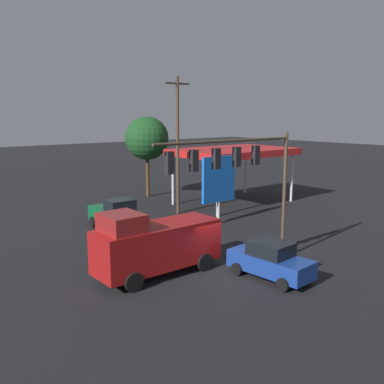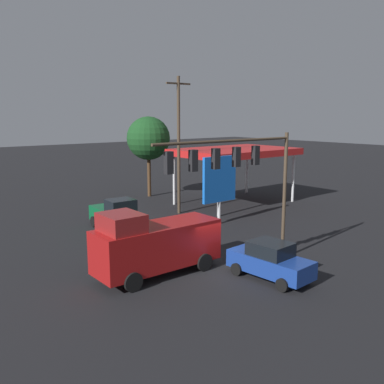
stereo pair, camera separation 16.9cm
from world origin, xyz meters
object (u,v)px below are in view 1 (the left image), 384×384
(utility_pole, at_px, (178,143))
(pickup_parked, at_px, (116,215))
(traffic_signal_assembly, at_px, (237,167))
(street_tree, at_px, (147,139))
(sedan_far, at_px, (270,260))
(price_sign, at_px, (219,180))
(delivery_truck, at_px, (155,244))

(utility_pole, height_order, pickup_parked, utility_pole)
(traffic_signal_assembly, xyz_separation_m, street_tree, (-8.51, -21.09, 0.24))
(pickup_parked, bearing_deg, sedan_far, 10.46)
(traffic_signal_assembly, distance_m, street_tree, 22.74)
(utility_pole, relative_size, pickup_parked, 2.13)
(utility_pole, xyz_separation_m, street_tree, (-2.29, -8.03, -0.06))
(pickup_parked, height_order, street_tree, street_tree)
(utility_pole, bearing_deg, price_sign, 92.38)
(price_sign, xyz_separation_m, pickup_parked, (7.02, -3.31, -2.28))
(sedan_far, xyz_separation_m, street_tree, (-7.62, -22.68, 4.95))
(price_sign, distance_m, sedan_far, 11.55)
(sedan_far, relative_size, street_tree, 0.56)
(traffic_signal_assembly, height_order, pickup_parked, traffic_signal_assembly)
(price_sign, xyz_separation_m, delivery_truck, (9.82, 5.75, -1.69))
(sedan_far, bearing_deg, street_tree, 157.59)
(sedan_far, bearing_deg, utility_pole, 156.17)
(pickup_parked, bearing_deg, traffic_signal_assembly, 6.98)
(delivery_truck, bearing_deg, traffic_signal_assembly, 143.97)
(traffic_signal_assembly, distance_m, utility_pole, 14.47)
(price_sign, bearing_deg, pickup_parked, -25.23)
(traffic_signal_assembly, xyz_separation_m, sedan_far, (-0.89, 1.59, -4.71))
(street_tree, bearing_deg, sedan_far, 71.42)
(utility_pole, height_order, sedan_far, utility_pole)
(traffic_signal_assembly, distance_m, pickup_parked, 12.44)
(pickup_parked, bearing_deg, delivery_truck, -13.17)
(street_tree, bearing_deg, delivery_truck, 57.35)
(traffic_signal_assembly, relative_size, utility_pole, 0.80)
(delivery_truck, bearing_deg, utility_pole, -132.04)
(utility_pole, bearing_deg, traffic_signal_assembly, 64.54)
(sedan_far, xyz_separation_m, pickup_parked, (1.49, -13.16, 0.16))
(pickup_parked, bearing_deg, street_tree, 140.28)
(pickup_parked, relative_size, delivery_truck, 0.78)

